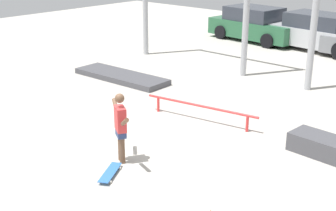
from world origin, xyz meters
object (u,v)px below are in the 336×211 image
object	(u,v)px
skateboarder	(121,125)
parked_car_green	(255,25)
skateboard	(110,173)
grind_rail	(200,108)
manual_pad	(121,76)
parked_car_silver	(320,33)

from	to	relation	value
skateboarder	parked_car_green	world-z (taller)	parked_car_green
skateboard	grind_rail	size ratio (longest dim) A/B	0.27
skateboarder	manual_pad	world-z (taller)	skateboarder
skateboard	parked_car_green	world-z (taller)	parked_car_green
skateboarder	skateboard	distance (m)	0.98
skateboarder	parked_car_silver	world-z (taller)	parked_car_silver
skateboarder	grind_rail	bearing A→B (deg)	124.66
skateboard	parked_car_green	bearing A→B (deg)	170.94
grind_rail	parked_car_silver	xyz separation A→B (m)	(-1.30, 9.39, 0.37)
skateboarder	parked_car_silver	distance (m)	12.32
grind_rail	parked_car_silver	world-z (taller)	parked_car_silver
skateboard	manual_pad	distance (m)	6.56
parked_car_green	grind_rail	bearing A→B (deg)	-59.49
grind_rail	skateboarder	bearing A→B (deg)	-85.79
skateboarder	skateboard	bearing A→B (deg)	-32.93
skateboard	manual_pad	size ratio (longest dim) A/B	0.25
skateboard	grind_rail	xyz separation A→B (m)	(-0.49, 3.40, 0.28)
skateboarder	grind_rail	world-z (taller)	skateboarder
parked_car_green	parked_car_silver	xyz separation A→B (m)	(3.00, 0.05, 0.01)
manual_pad	grind_rail	size ratio (longest dim) A/B	1.11
skateboard	parked_car_green	xyz separation A→B (m)	(-4.79, 12.74, 0.63)
skateboarder	parked_car_green	xyz separation A→B (m)	(-4.51, 12.17, -0.11)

